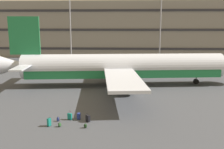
# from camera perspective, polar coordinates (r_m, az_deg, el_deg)

# --- Properties ---
(ground_plane) EXTENTS (600.00, 600.00, 0.00)m
(ground_plane) POSITION_cam_1_polar(r_m,az_deg,el_deg) (38.80, 0.60, -3.05)
(ground_plane) COLOR #424449
(terminal_structure) EXTENTS (155.91, 19.94, 17.44)m
(terminal_structure) POSITION_cam_1_polar(r_m,az_deg,el_deg) (85.99, 1.74, 10.50)
(terminal_structure) COLOR gray
(terminal_structure) RESTS_ON ground_plane
(airliner) EXTENTS (38.89, 31.40, 11.07)m
(airliner) POSITION_cam_1_polar(r_m,az_deg,el_deg) (39.78, 2.12, 1.77)
(airliner) COLOR silver
(airliner) RESTS_ON ground_plane
(light_mast_left) EXTENTS (1.80, 0.50, 25.07)m
(light_mast_left) POSITION_cam_1_polar(r_m,az_deg,el_deg) (72.90, -9.86, 14.63)
(light_mast_left) COLOR gray
(light_mast_left) RESTS_ON ground_plane
(light_mast_center_left) EXTENTS (1.80, 0.50, 19.23)m
(light_mast_center_left) POSITION_cam_1_polar(r_m,az_deg,el_deg) (71.93, 11.31, 12.23)
(light_mast_center_left) COLOR gray
(light_mast_center_left) RESTS_ON ground_plane
(suitcase_orange) EXTENTS (0.33, 0.45, 0.86)m
(suitcase_orange) POSITION_cam_1_polar(r_m,az_deg,el_deg) (25.84, -7.79, -9.61)
(suitcase_orange) COLOR navy
(suitcase_orange) RESTS_ON ground_plane
(suitcase_scuffed) EXTENTS (0.50, 0.37, 0.91)m
(suitcase_scuffed) POSITION_cam_1_polar(r_m,az_deg,el_deg) (25.87, -9.87, -9.63)
(suitcase_scuffed) COLOR #147266
(suitcase_scuffed) RESTS_ON ground_plane
(suitcase_teal) EXTENTS (0.50, 0.49, 0.89)m
(suitcase_teal) POSITION_cam_1_polar(r_m,az_deg,el_deg) (25.07, -5.67, -10.16)
(suitcase_teal) COLOR black
(suitcase_teal) RESTS_ON ground_plane
(suitcase_purple) EXTENTS (0.37, 0.43, 0.91)m
(suitcase_purple) POSITION_cam_1_polar(r_m,az_deg,el_deg) (24.66, -14.52, -10.72)
(suitcase_purple) COLOR #147266
(suitcase_purple) RESTS_ON ground_plane
(backpack_navy) EXTENTS (0.34, 0.31, 0.48)m
(backpack_navy) POSITION_cam_1_polar(r_m,az_deg,el_deg) (23.74, -6.26, -11.87)
(backpack_navy) COLOR #264C26
(backpack_navy) RESTS_ON ground_plane
(backpack_upright) EXTENTS (0.38, 0.39, 0.48)m
(backpack_upright) POSITION_cam_1_polar(r_m,az_deg,el_deg) (24.36, -12.14, -11.45)
(backpack_upright) COLOR #264C26
(backpack_upright) RESTS_ON ground_plane
(backpack_black) EXTENTS (0.36, 0.35, 0.51)m
(backpack_black) POSITION_cam_1_polar(r_m,az_deg,el_deg) (25.73, -12.57, -10.20)
(backpack_black) COLOR navy
(backpack_black) RESTS_ON ground_plane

